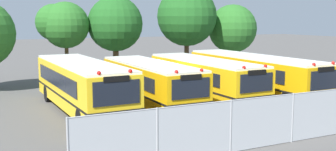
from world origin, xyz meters
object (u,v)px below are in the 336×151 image
(school_bus_2, at_px, (204,77))
(tree_1, at_px, (62,24))
(school_bus_1, at_px, (150,82))
(tree_2, at_px, (114,23))
(tree_3, at_px, (188,15))
(tree_4, at_px, (232,29))
(school_bus_0, at_px, (82,84))
(school_bus_3, at_px, (254,73))

(school_bus_2, relative_size, tree_1, 1.64)
(school_bus_1, bearing_deg, school_bus_2, -175.88)
(school_bus_1, relative_size, school_bus_2, 0.94)
(tree_1, xyz_separation_m, tree_2, (3.93, -0.40, 0.10))
(school_bus_1, xyz_separation_m, tree_2, (1.34, 10.03, 3.16))
(tree_3, bearing_deg, tree_4, 0.55)
(tree_1, relative_size, tree_3, 0.80)
(school_bus_1, bearing_deg, tree_1, -76.19)
(tree_4, bearing_deg, school_bus_0, -148.77)
(school_bus_0, distance_m, tree_4, 19.41)
(school_bus_3, height_order, tree_2, tree_2)
(school_bus_1, height_order, school_bus_3, school_bus_3)
(tree_2, relative_size, tree_4, 1.08)
(tree_1, xyz_separation_m, tree_4, (15.29, -0.16, -0.52))
(tree_2, height_order, tree_4, tree_2)
(school_bus_2, bearing_deg, tree_1, -59.19)
(school_bus_1, height_order, tree_3, tree_3)
(school_bus_3, bearing_deg, school_bus_1, -0.71)
(school_bus_0, height_order, school_bus_3, school_bus_0)
(school_bus_0, distance_m, school_bus_3, 10.94)
(school_bus_0, bearing_deg, tree_2, -119.34)
(tree_1, height_order, tree_4, tree_4)
(school_bus_2, bearing_deg, school_bus_3, 174.47)
(tree_2, bearing_deg, tree_1, 174.19)
(tree_1, bearing_deg, school_bus_0, -96.61)
(school_bus_1, height_order, tree_4, tree_4)
(school_bus_3, bearing_deg, school_bus_2, -5.30)
(school_bus_1, relative_size, tree_4, 1.54)
(school_bus_2, xyz_separation_m, tree_1, (-6.27, 10.16, 3.06))
(school_bus_0, distance_m, school_bus_2, 7.44)
(school_bus_0, bearing_deg, school_bus_1, 173.92)
(school_bus_0, height_order, tree_1, tree_1)
(school_bus_3, relative_size, tree_3, 1.54)
(school_bus_0, distance_m, tree_2, 11.42)
(tree_1, bearing_deg, school_bus_3, -46.93)
(school_bus_2, height_order, tree_1, tree_1)
(tree_1, height_order, tree_3, tree_3)
(school_bus_1, distance_m, school_bus_3, 7.17)
(school_bus_2, distance_m, school_bus_3, 3.51)
(school_bus_3, bearing_deg, tree_1, -47.56)
(school_bus_0, distance_m, school_bus_1, 3.78)
(school_bus_0, relative_size, tree_4, 1.72)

